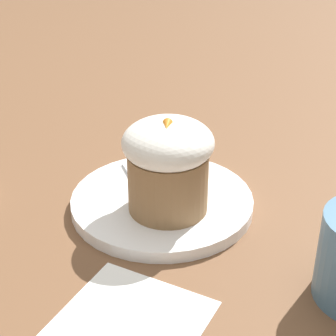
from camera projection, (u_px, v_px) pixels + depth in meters
name	position (u px, v px, depth m)	size (l,w,h in m)	color
ground_plane	(162.00, 207.00, 0.65)	(4.00, 4.00, 0.00)	brown
dessert_plate	(162.00, 202.00, 0.64)	(0.21, 0.21, 0.01)	white
carrot_cake	(168.00, 163.00, 0.59)	(0.10, 0.10, 0.11)	olive
spoon	(145.00, 194.00, 0.64)	(0.11, 0.07, 0.01)	silver
paper_napkin	(122.00, 331.00, 0.48)	(0.18, 0.17, 0.00)	white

